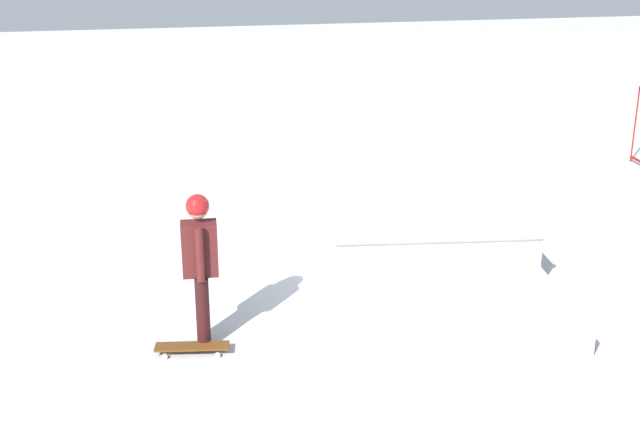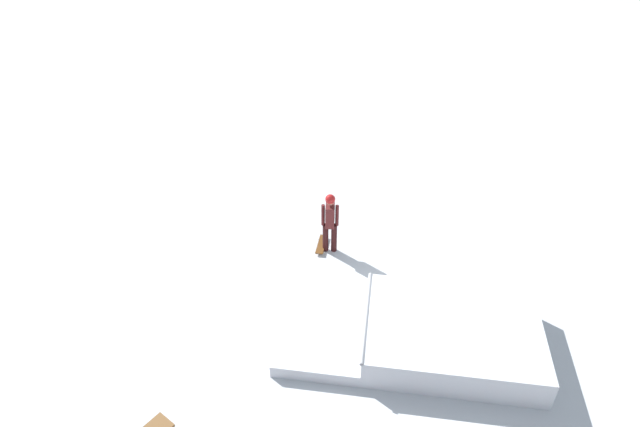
# 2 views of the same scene
# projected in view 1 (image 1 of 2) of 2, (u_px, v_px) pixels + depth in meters

# --- Properties ---
(ground_plane) EXTENTS (60.00, 60.00, 0.00)m
(ground_plane) POSITION_uv_depth(u_px,v_px,m) (395.00, 283.00, 10.75)
(ground_plane) COLOR #B7BABF
(skate_ramp) EXTENTS (5.72, 3.37, 0.74)m
(skate_ramp) POSITION_uv_depth(u_px,v_px,m) (419.00, 232.00, 11.64)
(skate_ramp) COLOR silver
(skate_ramp) RESTS_ON ground
(skater) EXTENTS (0.44, 0.39, 1.73)m
(skater) POSITION_uv_depth(u_px,v_px,m) (200.00, 258.00, 8.88)
(skater) COLOR black
(skater) RESTS_ON ground
(skateboard) EXTENTS (0.36, 0.82, 0.09)m
(skateboard) POSITION_uv_depth(u_px,v_px,m) (192.00, 347.00, 8.96)
(skateboard) COLOR #593314
(skateboard) RESTS_ON ground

